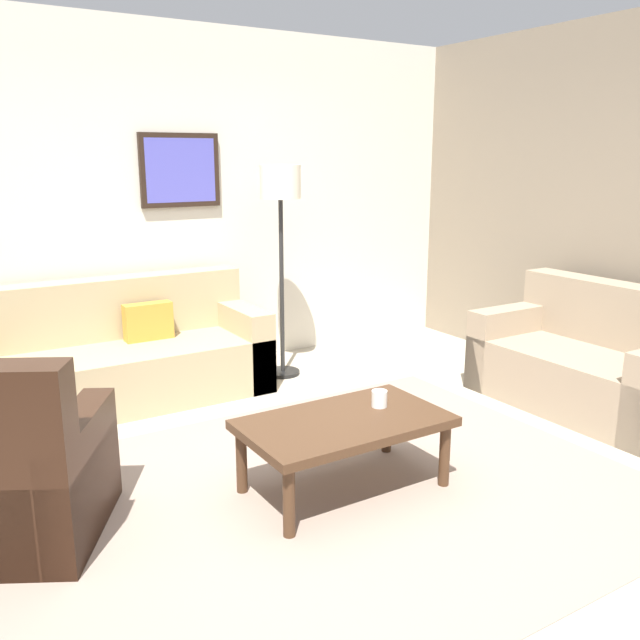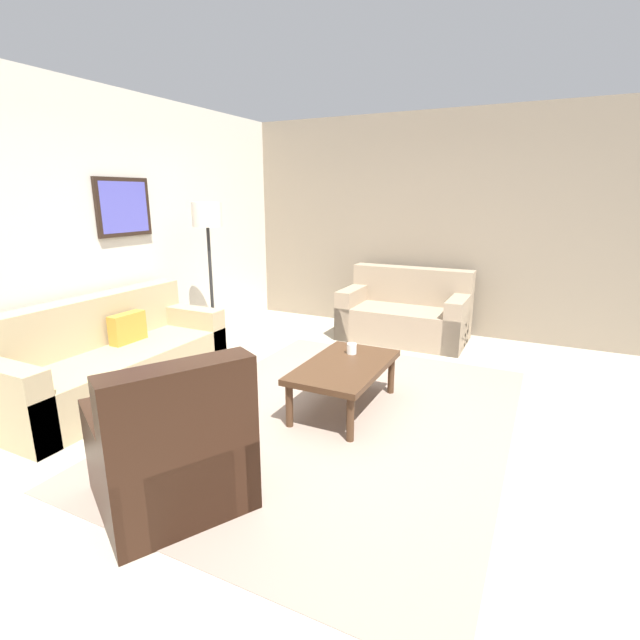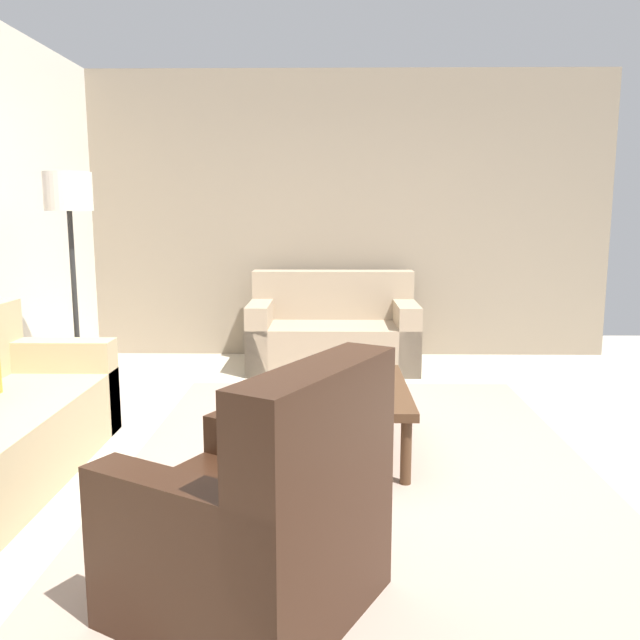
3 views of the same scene
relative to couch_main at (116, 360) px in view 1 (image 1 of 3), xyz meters
The scene contains 10 objects.
ground_plane 2.18m from the couch_main, 78.20° to the right, with size 8.00×8.00×0.00m, color #B2A893.
rear_partition 1.28m from the couch_main, 47.67° to the left, with size 6.00×0.12×2.80m, color silver.
area_rug 2.18m from the couch_main, 78.20° to the right, with size 3.54×2.66×0.01m, color gray.
couch_main is the anchor object (origin of this frame).
couch_loveseat 3.51m from the couch_main, 34.21° to the right, with size 0.86×1.54×0.88m.
armchair_leather 1.98m from the couch_main, 119.93° to the right, with size 1.09×1.09×0.95m.
coffee_table 2.19m from the couch_main, 72.94° to the right, with size 1.10×0.64×0.41m.
cup 2.25m from the couch_main, 66.05° to the right, with size 0.09×0.09×0.09m, color white.
lamp_standing 1.74m from the couch_main, ahead, with size 0.32×0.32×1.71m.
framed_artwork 1.59m from the couch_main, 28.95° to the left, with size 0.66×0.04×0.58m.
Camera 1 is at (-1.70, -2.78, 1.78)m, focal length 37.91 mm.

